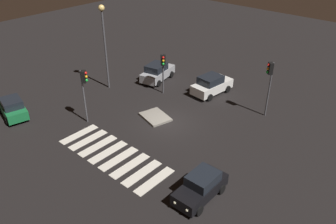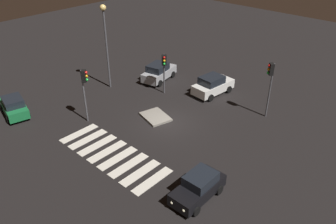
{
  "view_description": "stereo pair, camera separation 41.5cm",
  "coord_description": "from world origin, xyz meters",
  "px_view_note": "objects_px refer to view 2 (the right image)",
  "views": [
    {
      "loc": [
        15.59,
        -17.65,
        14.73
      ],
      "look_at": [
        0.0,
        0.0,
        1.0
      ],
      "focal_mm": 36.23,
      "sensor_mm": 36.0,
      "label": 1
    },
    {
      "loc": [
        15.89,
        -17.37,
        14.73
      ],
      "look_at": [
        0.0,
        0.0,
        1.0
      ],
      "focal_mm": 36.23,
      "sensor_mm": 36.0,
      "label": 2
    }
  ],
  "objects_px": {
    "car_green": "(14,106)",
    "traffic_light_south": "(84,83)",
    "traffic_light_north": "(270,77)",
    "street_lamp": "(105,33)",
    "car_black": "(198,187)",
    "traffic_island": "(155,117)",
    "traffic_light_west": "(164,65)",
    "car_silver": "(159,72)",
    "car_white": "(213,85)"
  },
  "relations": [
    {
      "from": "car_silver",
      "to": "traffic_light_south",
      "type": "relative_size",
      "value": 0.96
    },
    {
      "from": "traffic_island",
      "to": "traffic_light_west",
      "type": "bearing_deg",
      "value": 123.56
    },
    {
      "from": "car_silver",
      "to": "street_lamp",
      "type": "distance_m",
      "value": 6.77
    },
    {
      "from": "car_black",
      "to": "traffic_light_south",
      "type": "relative_size",
      "value": 0.83
    },
    {
      "from": "car_black",
      "to": "street_lamp",
      "type": "bearing_deg",
      "value": -111.68
    },
    {
      "from": "car_silver",
      "to": "street_lamp",
      "type": "bearing_deg",
      "value": 139.79
    },
    {
      "from": "traffic_light_west",
      "to": "traffic_light_north",
      "type": "height_order",
      "value": "traffic_light_north"
    },
    {
      "from": "street_lamp",
      "to": "car_black",
      "type": "bearing_deg",
      "value": -21.18
    },
    {
      "from": "car_black",
      "to": "street_lamp",
      "type": "xyz_separation_m",
      "value": [
        -15.77,
        6.11,
        4.61
      ]
    },
    {
      "from": "car_white",
      "to": "car_green",
      "type": "xyz_separation_m",
      "value": [
        -10.04,
        -14.47,
        -0.08
      ]
    },
    {
      "from": "car_white",
      "to": "street_lamp",
      "type": "height_order",
      "value": "street_lamp"
    },
    {
      "from": "traffic_island",
      "to": "street_lamp",
      "type": "height_order",
      "value": "street_lamp"
    },
    {
      "from": "traffic_island",
      "to": "traffic_light_north",
      "type": "distance_m",
      "value": 9.81
    },
    {
      "from": "traffic_light_west",
      "to": "car_black",
      "type": "bearing_deg",
      "value": 5.06
    },
    {
      "from": "traffic_light_south",
      "to": "traffic_light_north",
      "type": "relative_size",
      "value": 0.95
    },
    {
      "from": "traffic_island",
      "to": "car_silver",
      "type": "relative_size",
      "value": 0.66
    },
    {
      "from": "traffic_light_north",
      "to": "street_lamp",
      "type": "distance_m",
      "value": 15.04
    },
    {
      "from": "car_green",
      "to": "traffic_light_north",
      "type": "xyz_separation_m",
      "value": [
        15.75,
        14.02,
        2.8
      ]
    },
    {
      "from": "car_black",
      "to": "car_silver",
      "type": "relative_size",
      "value": 0.87
    },
    {
      "from": "traffic_island",
      "to": "street_lamp",
      "type": "distance_m",
      "value": 9.21
    },
    {
      "from": "traffic_island",
      "to": "street_lamp",
      "type": "relative_size",
      "value": 0.36
    },
    {
      "from": "car_white",
      "to": "traffic_island",
      "type": "bearing_deg",
      "value": 178.46
    },
    {
      "from": "traffic_light_north",
      "to": "street_lamp",
      "type": "relative_size",
      "value": 0.6
    },
    {
      "from": "traffic_light_south",
      "to": "traffic_light_west",
      "type": "xyz_separation_m",
      "value": [
        1.18,
        7.8,
        -0.47
      ]
    },
    {
      "from": "car_green",
      "to": "traffic_light_south",
      "type": "bearing_deg",
      "value": -133.45
    },
    {
      "from": "street_lamp",
      "to": "traffic_island",
      "type": "bearing_deg",
      "value": -9.27
    },
    {
      "from": "traffic_light_north",
      "to": "car_white",
      "type": "bearing_deg",
      "value": -53.97
    },
    {
      "from": "car_white",
      "to": "car_black",
      "type": "distance_m",
      "value": 13.86
    },
    {
      "from": "car_black",
      "to": "traffic_light_south",
      "type": "distance_m",
      "value": 12.32
    },
    {
      "from": "car_black",
      "to": "car_green",
      "type": "xyz_separation_m",
      "value": [
        -17.49,
        -2.78,
        0.02
      ]
    },
    {
      "from": "street_lamp",
      "to": "traffic_light_south",
      "type": "bearing_deg",
      "value": -54.49
    },
    {
      "from": "car_black",
      "to": "traffic_light_west",
      "type": "relative_size",
      "value": 0.97
    },
    {
      "from": "car_silver",
      "to": "traffic_light_south",
      "type": "xyz_separation_m",
      "value": [
        1.32,
        -9.66,
        2.54
      ]
    },
    {
      "from": "car_white",
      "to": "car_green",
      "type": "bearing_deg",
      "value": 151.23
    },
    {
      "from": "traffic_light_south",
      "to": "car_white",
      "type": "bearing_deg",
      "value": 27.03
    },
    {
      "from": "traffic_island",
      "to": "traffic_light_north",
      "type": "height_order",
      "value": "traffic_light_north"
    },
    {
      "from": "car_green",
      "to": "traffic_light_west",
      "type": "height_order",
      "value": "traffic_light_west"
    },
    {
      "from": "car_green",
      "to": "street_lamp",
      "type": "distance_m",
      "value": 10.16
    },
    {
      "from": "traffic_light_south",
      "to": "traffic_light_west",
      "type": "height_order",
      "value": "traffic_light_south"
    },
    {
      "from": "car_white",
      "to": "car_silver",
      "type": "xyz_separation_m",
      "value": [
        -5.88,
        -1.18,
        -0.02
      ]
    },
    {
      "from": "street_lamp",
      "to": "car_green",
      "type": "bearing_deg",
      "value": -100.98
    },
    {
      "from": "car_green",
      "to": "traffic_island",
      "type": "bearing_deg",
      "value": -126.93
    },
    {
      "from": "traffic_island",
      "to": "traffic_light_south",
      "type": "xyz_separation_m",
      "value": [
        -3.67,
        -4.05,
        3.34
      ]
    },
    {
      "from": "car_black",
      "to": "traffic_light_west",
      "type": "height_order",
      "value": "traffic_light_west"
    },
    {
      "from": "traffic_light_south",
      "to": "street_lamp",
      "type": "height_order",
      "value": "street_lamp"
    },
    {
      "from": "car_silver",
      "to": "traffic_light_south",
      "type": "height_order",
      "value": "traffic_light_south"
    },
    {
      "from": "car_black",
      "to": "street_lamp",
      "type": "height_order",
      "value": "street_lamp"
    },
    {
      "from": "traffic_light_west",
      "to": "traffic_light_north",
      "type": "bearing_deg",
      "value": 59.61
    },
    {
      "from": "car_green",
      "to": "traffic_light_south",
      "type": "xyz_separation_m",
      "value": [
        5.48,
        3.63,
        2.61
      ]
    },
    {
      "from": "car_white",
      "to": "car_black",
      "type": "relative_size",
      "value": 1.16
    }
  ]
}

